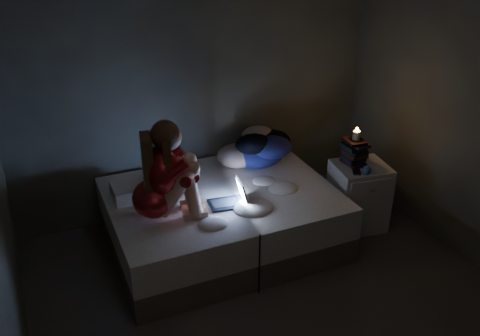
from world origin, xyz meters
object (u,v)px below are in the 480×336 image
woman (151,172)px  laptop (227,193)px  candle (356,137)px  bed (222,219)px  phone (359,172)px  nightstand (358,196)px

woman → laptop: size_ratio=2.65×
laptop → candle: bearing=9.6°
woman → candle: bearing=10.0°
laptop → candle: 1.32m
bed → phone: size_ratio=13.90×
bed → nightstand: bearing=-9.7°
bed → candle: (1.27, -0.15, 0.64)m
nightstand → candle: 0.59m
laptop → phone: 1.24m
woman → phone: 1.87m
woman → nightstand: size_ratio=1.29×
phone → nightstand: bearing=64.3°
nightstand → bed: bearing=178.7°
bed → nightstand: (1.31, -0.22, 0.05)m
bed → candle: candle is taller
nightstand → candle: bearing=125.7°
candle → phone: candle is taller
nightstand → candle: (-0.04, 0.08, 0.58)m
bed → laptop: (-0.03, -0.20, 0.38)m
laptop → nightstand: size_ratio=0.49×
laptop → bed: bearing=88.3°
woman → phone: bearing=4.6°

